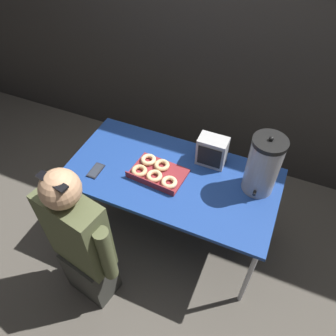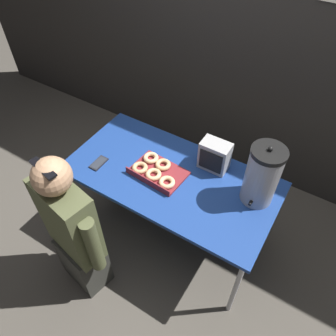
% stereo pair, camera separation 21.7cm
% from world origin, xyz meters
% --- Properties ---
extents(ground_plane, '(12.00, 12.00, 0.00)m').
position_xyz_m(ground_plane, '(0.00, 0.00, 0.00)').
color(ground_plane, '#4C473F').
extents(back_wall, '(6.00, 0.11, 2.68)m').
position_xyz_m(back_wall, '(0.00, 1.07, 1.35)').
color(back_wall, '#282623').
rests_on(back_wall, ground).
extents(folding_table, '(1.43, 0.73, 0.70)m').
position_xyz_m(folding_table, '(0.00, 0.00, 0.66)').
color(folding_table, navy).
rests_on(folding_table, ground).
extents(donut_box, '(0.38, 0.28, 0.05)m').
position_xyz_m(donut_box, '(-0.10, -0.03, 0.72)').
color(donut_box, maroon).
rests_on(donut_box, folding_table).
extents(coffee_urn, '(0.21, 0.23, 0.44)m').
position_xyz_m(coffee_urn, '(0.55, 0.12, 0.91)').
color(coffee_urn, '#939399').
rests_on(coffee_urn, folding_table).
extents(cell_phone, '(0.07, 0.14, 0.01)m').
position_xyz_m(cell_phone, '(-0.49, -0.17, 0.71)').
color(cell_phone, black).
rests_on(cell_phone, folding_table).
extents(space_heater, '(0.20, 0.13, 0.21)m').
position_xyz_m(space_heater, '(0.20, 0.22, 0.81)').
color(space_heater, '#9E9E9E').
rests_on(space_heater, folding_table).
extents(person_seated, '(0.53, 0.27, 1.21)m').
position_xyz_m(person_seated, '(-0.33, -0.63, 0.58)').
color(person_seated, '#33332D').
rests_on(person_seated, ground).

